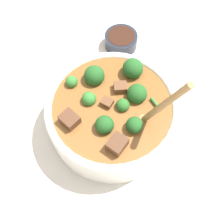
% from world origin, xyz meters
% --- Properties ---
extents(ground_plane, '(4.00, 4.00, 0.00)m').
position_xyz_m(ground_plane, '(0.00, 0.00, 0.00)').
color(ground_plane, silver).
extents(stew_bowl, '(0.27, 0.27, 0.24)m').
position_xyz_m(stew_bowl, '(-0.00, -0.00, 0.05)').
color(stew_bowl, white).
rests_on(stew_bowl, ground_plane).
extents(condiment_bowl, '(0.08, 0.08, 0.04)m').
position_xyz_m(condiment_bowl, '(0.07, -0.22, 0.02)').
color(condiment_bowl, '#232833').
rests_on(condiment_bowl, ground_plane).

